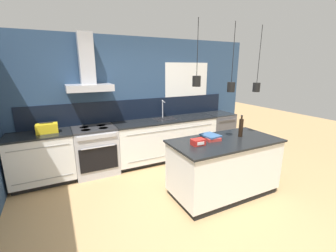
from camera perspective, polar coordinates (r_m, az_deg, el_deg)
The scene contains 11 objects.
ground_plane at distance 3.58m, azimuth 3.83°, elevation -19.28°, with size 16.00×16.00×0.00m, color tan.
wall_back at distance 4.82m, azimuth -8.77°, elevation 6.86°, with size 5.60×2.17×2.60m.
counter_run_left at distance 4.51m, azimuth -29.30°, elevation -7.21°, with size 1.04×0.64×0.91m.
counter_run_sink at distance 4.97m, azimuth -0.45°, elevation -3.31°, with size 2.26×0.64×1.31m.
oven_range at distance 4.54m, azimuth -17.86°, elevation -5.94°, with size 0.78×0.66×0.91m.
dishwasher at distance 5.73m, azimuth 12.49°, elevation -1.29°, with size 0.61×0.65×0.91m.
kitchen_island at distance 3.75m, azimuth 13.94°, elevation -10.03°, with size 1.72×0.88×0.91m.
bottle_on_island at distance 3.79m, azimuth 18.04°, elevation -0.37°, with size 0.07×0.07×0.36m.
book_stack at distance 3.57m, azimuth 10.80°, elevation -2.74°, with size 0.27×0.32×0.07m.
red_supply_box at distance 3.28m, azimuth 7.66°, elevation -4.06°, with size 0.19×0.14×0.09m.
yellow_toolbox at distance 4.35m, azimuth -28.39°, elevation -0.51°, with size 0.34×0.18×0.19m.
Camera 1 is at (-1.54, -2.54, 2.01)m, focal length 24.00 mm.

